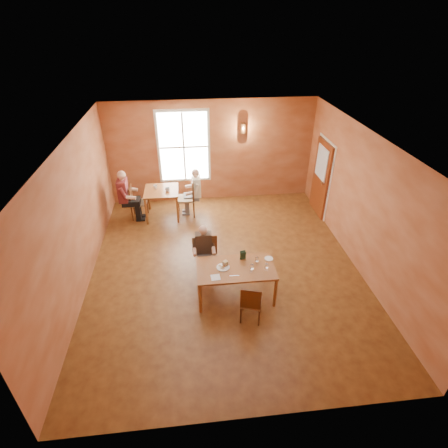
{
  "coord_description": "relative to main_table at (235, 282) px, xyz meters",
  "views": [
    {
      "loc": [
        -0.72,
        -6.27,
        5.09
      ],
      "look_at": [
        0.0,
        0.2,
        1.05
      ],
      "focal_mm": 28.0,
      "sensor_mm": 36.0,
      "label": 1
    }
  ],
  "objects": [
    {
      "name": "ground",
      "position": [
        -0.1,
        0.93,
        -0.36
      ],
      "size": [
        6.0,
        7.0,
        0.01
      ],
      "primitive_type": "cube",
      "color": "brown",
      "rests_on": "ground"
    },
    {
      "name": "wall_back",
      "position": [
        -0.1,
        4.43,
        1.14
      ],
      "size": [
        6.0,
        0.04,
        3.0
      ],
      "primitive_type": "cube",
      "color": "brown",
      "rests_on": "ground"
    },
    {
      "name": "wall_front",
      "position": [
        -0.1,
        -2.57,
        1.14
      ],
      "size": [
        6.0,
        0.04,
        3.0
      ],
      "primitive_type": "cube",
      "color": "brown",
      "rests_on": "ground"
    },
    {
      "name": "wall_left",
      "position": [
        -3.1,
        0.93,
        1.14
      ],
      "size": [
        0.04,
        7.0,
        3.0
      ],
      "primitive_type": "cube",
      "color": "brown",
      "rests_on": "ground"
    },
    {
      "name": "wall_right",
      "position": [
        2.9,
        0.93,
        1.14
      ],
      "size": [
        0.04,
        7.0,
        3.0
      ],
      "primitive_type": "cube",
      "color": "brown",
      "rests_on": "ground"
    },
    {
      "name": "ceiling",
      "position": [
        -0.1,
        0.93,
        2.64
      ],
      "size": [
        6.0,
        7.0,
        0.04
      ],
      "primitive_type": "cube",
      "color": "white",
      "rests_on": "wall_back"
    },
    {
      "name": "window",
      "position": [
        -0.9,
        4.38,
        1.34
      ],
      "size": [
        1.36,
        0.1,
        1.96
      ],
      "primitive_type": "cube",
      "color": "white",
      "rests_on": "wall_back"
    },
    {
      "name": "door",
      "position": [
        2.84,
        3.23,
        0.69
      ],
      "size": [
        0.12,
        1.04,
        2.1
      ],
      "primitive_type": "cube",
      "color": "maroon",
      "rests_on": "ground"
    },
    {
      "name": "wall_sconce",
      "position": [
        0.8,
        4.33,
        1.84
      ],
      "size": [
        0.16,
        0.16,
        0.28
      ],
      "primitive_type": "cylinder",
      "color": "brown",
      "rests_on": "wall_back"
    },
    {
      "name": "main_table",
      "position": [
        0.0,
        0.0,
        0.0
      ],
      "size": [
        1.55,
        0.87,
        0.73
      ],
      "primitive_type": null,
      "color": "brown",
      "rests_on": "ground"
    },
    {
      "name": "chair_diner_main",
      "position": [
        -0.5,
        0.65,
        0.12
      ],
      "size": [
        0.42,
        0.42,
        0.96
      ],
      "primitive_type": null,
      "rotation": [
        0.0,
        0.0,
        3.14
      ],
      "color": "brown",
      "rests_on": "ground"
    },
    {
      "name": "diner_main",
      "position": [
        -0.5,
        0.62,
        0.22
      ],
      "size": [
        0.46,
        0.46,
        1.16
      ],
      "primitive_type": null,
      "rotation": [
        0.0,
        0.0,
        3.14
      ],
      "color": "black",
      "rests_on": "ground"
    },
    {
      "name": "chair_empty",
      "position": [
        0.21,
        -0.65,
        0.06
      ],
      "size": [
        0.47,
        0.47,
        0.85
      ],
      "primitive_type": null,
      "rotation": [
        0.0,
        0.0,
        -0.29
      ],
      "color": "#5C3116",
      "rests_on": "ground"
    },
    {
      "name": "plate_food",
      "position": [
        -0.25,
        0.03,
        0.38
      ],
      "size": [
        0.27,
        0.27,
        0.03
      ],
      "primitive_type": "cylinder",
      "rotation": [
        0.0,
        0.0,
        -0.04
      ],
      "color": "white",
      "rests_on": "main_table"
    },
    {
      "name": "sandwich",
      "position": [
        -0.2,
        0.07,
        0.42
      ],
      "size": [
        0.12,
        0.12,
        0.11
      ],
      "primitive_type": "cube",
      "rotation": [
        0.0,
        0.0,
        0.55
      ],
      "color": "tan",
      "rests_on": "main_table"
    },
    {
      "name": "goblet_a",
      "position": [
        0.43,
        0.07,
        0.45
      ],
      "size": [
        0.07,
        0.07,
        0.17
      ],
      "primitive_type": null,
      "rotation": [
        0.0,
        0.0,
        -0.07
      ],
      "color": "white",
      "rests_on": "main_table"
    },
    {
      "name": "goblet_b",
      "position": [
        0.58,
        -0.16,
        0.45
      ],
      "size": [
        0.08,
        0.08,
        0.17
      ],
      "primitive_type": null,
      "rotation": [
        0.0,
        0.0,
        -0.18
      ],
      "color": "white",
      "rests_on": "main_table"
    },
    {
      "name": "goblet_c",
      "position": [
        0.29,
        -0.16,
        0.46
      ],
      "size": [
        0.08,
        0.08,
        0.19
      ],
      "primitive_type": null,
      "rotation": [
        0.0,
        0.0,
        -0.05
      ],
      "color": "white",
      "rests_on": "main_table"
    },
    {
      "name": "menu_stand",
      "position": [
        0.18,
        0.26,
        0.46
      ],
      "size": [
        0.13,
        0.08,
        0.2
      ],
      "primitive_type": "cube",
      "rotation": [
        0.0,
        0.0,
        0.23
      ],
      "color": "#1B3420",
      "rests_on": "main_table"
    },
    {
      "name": "knife",
      "position": [
        -0.06,
        -0.24,
        0.36
      ],
      "size": [
        0.19,
        0.03,
        0.0
      ],
      "primitive_type": "cube",
      "rotation": [
        0.0,
        0.0,
        -0.06
      ],
      "color": "silver",
      "rests_on": "main_table"
    },
    {
      "name": "napkin",
      "position": [
        -0.42,
        -0.25,
        0.37
      ],
      "size": [
        0.19,
        0.19,
        0.01
      ],
      "primitive_type": "cube",
      "rotation": [
        0.0,
        0.0,
        0.07
      ],
      "color": "silver",
      "rests_on": "main_table"
    },
    {
      "name": "side_plate",
      "position": [
        0.71,
        0.21,
        0.37
      ],
      "size": [
        0.2,
        0.2,
        0.01
      ],
      "primitive_type": "cylinder",
      "rotation": [
        0.0,
        0.0,
        0.17
      ],
      "color": "white",
      "rests_on": "main_table"
    },
    {
      "name": "second_table",
      "position": [
        -1.59,
        3.46,
        0.04
      ],
      "size": [
        0.92,
        0.92,
        0.81
      ],
      "primitive_type": null,
      "color": "#602B14",
      "rests_on": "ground"
    },
    {
      "name": "chair_diner_white",
      "position": [
        -0.94,
        3.46,
        0.18
      ],
      "size": [
        0.48,
        0.48,
        1.09
      ],
      "primitive_type": null,
      "rotation": [
        0.0,
        0.0,
        1.57
      ],
      "color": "#493017",
      "rests_on": "ground"
    },
    {
      "name": "diner_white",
      "position": [
        -0.91,
        3.46,
        0.29
      ],
      "size": [
        0.52,
        0.52,
        1.3
      ],
      "primitive_type": null,
      "rotation": [
        0.0,
        0.0,
        1.57
      ],
      "color": "beige",
      "rests_on": "ground"
    },
    {
      "name": "chair_diner_maroon",
      "position": [
        -2.24,
        3.46,
        0.12
      ],
      "size": [
        0.43,
        0.43,
        0.96
      ],
      "primitive_type": null,
      "rotation": [
        0.0,
        0.0,
        -1.57
      ],
      "color": "#5C3714",
      "rests_on": "ground"
    },
    {
      "name": "diner_maroon",
      "position": [
        -2.27,
        3.46,
        0.35
      ],
      "size": [
        0.57,
        0.57,
        1.42
      ],
      "primitive_type": null,
      "rotation": [
        0.0,
        0.0,
        -1.57
      ],
      "color": "maroon",
      "rests_on": "ground"
    },
    {
      "name": "cup_a",
      "position": [
        -1.41,
        3.37,
        0.5
      ],
      "size": [
        0.16,
        0.16,
        0.1
      ],
      "primitive_type": "imported",
      "rotation": [
        0.0,
        0.0,
        -0.31
      ],
      "color": "white",
      "rests_on": "second_table"
    },
    {
      "name": "cup_b",
      "position": [
        -1.75,
        3.57,
        0.5
      ],
      "size": [
        0.12,
        0.12,
        0.1
      ],
      "primitive_type": "imported",
      "rotation": [
        0.0,
        0.0,
        -0.06
      ],
      "color": "white",
      "rests_on": "second_table"
    }
  ]
}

